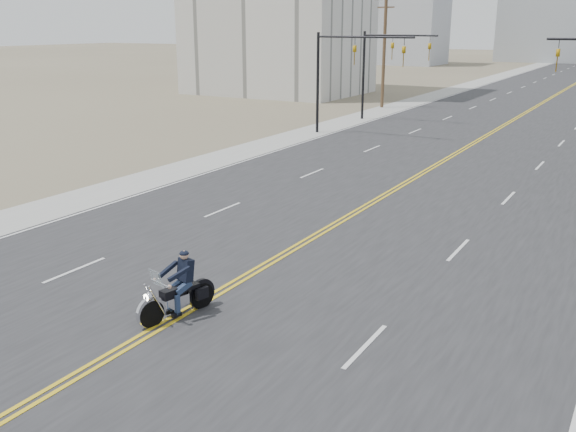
# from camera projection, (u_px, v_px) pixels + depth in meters

# --- Properties ---
(ground_plane) EXTENTS (400.00, 400.00, 0.00)m
(ground_plane) POSITION_uv_depth(u_px,v_px,m) (93.00, 367.00, 14.63)
(ground_plane) COLOR #776D56
(ground_plane) RESTS_ON ground
(road) EXTENTS (20.00, 200.00, 0.01)m
(road) POSITION_uv_depth(u_px,v_px,m) (559.00, 94.00, 72.61)
(road) COLOR #303033
(road) RESTS_ON ground
(sidewalk_left) EXTENTS (3.00, 200.00, 0.01)m
(sidewalk_left) POSITION_uv_depth(u_px,v_px,m) (458.00, 89.00, 78.15)
(sidewalk_left) COLOR #A5A5A0
(sidewalk_left) RESTS_ON ground
(traffic_mast_left) EXTENTS (7.10, 0.26, 7.00)m
(traffic_mast_left) POSITION_uv_depth(u_px,v_px,m) (344.00, 63.00, 44.04)
(traffic_mast_left) COLOR black
(traffic_mast_left) RESTS_ON ground
(traffic_mast_far) EXTENTS (6.10, 0.26, 7.00)m
(traffic_mast_far) POSITION_uv_depth(u_px,v_px,m) (383.00, 59.00, 50.85)
(traffic_mast_far) COLOR black
(traffic_mast_far) RESTS_ON ground
(utility_pole_left) EXTENTS (2.20, 0.30, 10.50)m
(utility_pole_left) POSITION_uv_depth(u_px,v_px,m) (384.00, 48.00, 58.84)
(utility_pole_left) COLOR brown
(utility_pole_left) RESTS_ON ground
(haze_bldg_a) EXTENTS (14.00, 12.00, 22.00)m
(haze_bldg_a) POSITION_uv_depth(u_px,v_px,m) (407.00, 6.00, 123.59)
(haze_bldg_a) COLOR #B7BCC6
(haze_bldg_a) RESTS_ON ground
(haze_bldg_f) EXTENTS (12.00, 12.00, 16.00)m
(haze_bldg_f) POSITION_uv_depth(u_px,v_px,m) (366.00, 22.00, 144.09)
(haze_bldg_f) COLOR #ADB2B7
(haze_bldg_f) RESTS_ON ground
(motorcyclist) EXTENTS (1.51, 2.47, 1.80)m
(motorcyclist) POSITION_uv_depth(u_px,v_px,m) (176.00, 286.00, 16.89)
(motorcyclist) COLOR black
(motorcyclist) RESTS_ON ground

